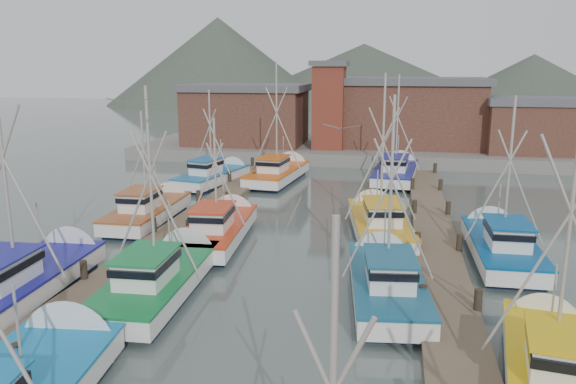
% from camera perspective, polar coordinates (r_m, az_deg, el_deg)
% --- Properties ---
extents(ground, '(260.00, 260.00, 0.00)m').
position_cam_1_polar(ground, '(24.65, -1.01, -9.31)').
color(ground, '#4D5C58').
rests_on(ground, ground).
extents(dock_left, '(2.30, 46.00, 1.50)m').
position_cam_1_polar(dock_left, '(30.30, -12.45, -4.95)').
color(dock_left, brown).
rests_on(dock_left, ground).
extents(dock_right, '(2.30, 46.00, 1.50)m').
position_cam_1_polar(dock_right, '(27.96, 15.08, -6.60)').
color(dock_right, brown).
rests_on(dock_right, ground).
extents(quay, '(44.00, 16.00, 1.20)m').
position_cam_1_polar(quay, '(60.16, 6.48, 4.33)').
color(quay, gray).
rests_on(quay, ground).
extents(shed_left, '(12.72, 8.48, 6.20)m').
position_cam_1_polar(shed_left, '(59.69, -4.28, 7.93)').
color(shed_left, brown).
rests_on(shed_left, quay).
extents(shed_center, '(14.84, 9.54, 6.90)m').
position_cam_1_polar(shed_center, '(59.52, 12.40, 8.00)').
color(shed_center, brown).
rests_on(shed_center, quay).
extents(shed_right, '(8.48, 6.36, 5.20)m').
position_cam_1_polar(shed_right, '(57.88, 23.41, 6.28)').
color(shed_right, brown).
rests_on(shed_right, quay).
extents(lookout_tower, '(3.60, 3.60, 8.50)m').
position_cam_1_polar(lookout_tower, '(55.88, 4.19, 8.86)').
color(lookout_tower, maroon).
rests_on(lookout_tower, quay).
extents(distant_hills, '(175.00, 140.00, 42.00)m').
position_cam_1_polar(distant_hills, '(146.28, 4.33, 9.00)').
color(distant_hills, '#485345').
rests_on(distant_hills, ground).
extents(boat_4, '(3.75, 9.31, 9.31)m').
position_cam_1_polar(boat_4, '(24.10, -12.63, -8.42)').
color(boat_4, '#101D37').
rests_on(boat_4, ground).
extents(boat_5, '(3.75, 9.12, 8.94)m').
position_cam_1_polar(boat_5, '(23.56, 9.87, -8.79)').
color(boat_5, '#101D37').
rests_on(boat_5, ground).
extents(boat_6, '(4.36, 9.78, 10.72)m').
position_cam_1_polar(boat_6, '(25.67, -24.89, -7.98)').
color(boat_6, '#101D37').
rests_on(boat_6, ground).
extents(boat_7, '(3.92, 8.45, 10.01)m').
position_cam_1_polar(boat_7, '(19.01, 25.14, -15.31)').
color(boat_7, '#101D37').
rests_on(boat_7, ground).
extents(boat_8, '(3.44, 9.13, 7.43)m').
position_cam_1_polar(boat_8, '(30.59, -6.91, -3.66)').
color(boat_8, '#101D37').
rests_on(boat_8, ground).
extents(boat_9, '(4.22, 9.49, 9.68)m').
position_cam_1_polar(boat_9, '(31.89, 9.17, -3.04)').
color(boat_9, '#101D37').
rests_on(boat_9, ground).
extents(boat_10, '(3.14, 8.74, 7.45)m').
position_cam_1_polar(boat_10, '(35.09, -13.73, -1.81)').
color(boat_10, '#101D37').
rests_on(boat_10, ground).
extents(boat_11, '(3.57, 9.00, 8.71)m').
position_cam_1_polar(boat_11, '(29.50, 20.70, -5.02)').
color(boat_11, '#101D37').
rests_on(boat_11, ground).
extents(boat_12, '(4.15, 9.85, 10.40)m').
position_cam_1_polar(boat_12, '(46.12, -0.86, 1.99)').
color(boat_12, '#101D37').
rests_on(boat_12, ground).
extents(boat_13, '(3.86, 10.03, 9.51)m').
position_cam_1_polar(boat_13, '(47.38, 10.92, 2.04)').
color(boat_13, '#101D37').
rests_on(boat_13, ground).
extents(boat_14, '(4.26, 8.96, 8.19)m').
position_cam_1_polar(boat_14, '(45.15, -7.35, 1.64)').
color(boat_14, '#101D37').
rests_on(boat_14, ground).
extents(gull_near, '(1.55, 0.65, 0.24)m').
position_cam_1_polar(gull_near, '(20.36, -15.93, 8.81)').
color(gull_near, slate).
rests_on(gull_near, ground).
extents(gull_far, '(1.55, 0.65, 0.24)m').
position_cam_1_polar(gull_far, '(22.53, 5.46, 6.57)').
color(gull_far, slate).
rests_on(gull_far, ground).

